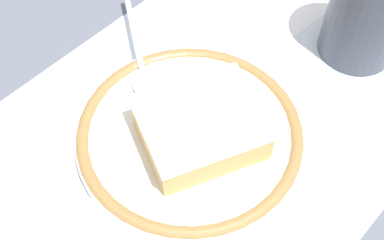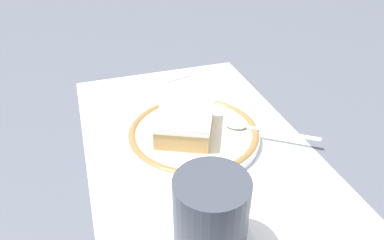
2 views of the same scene
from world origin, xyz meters
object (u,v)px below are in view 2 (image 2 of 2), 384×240
object	(u,v)px
cup	(211,223)
sugar_packet	(175,75)
cake_slice	(185,122)
napkin	(304,237)
spoon	(252,128)
plate	(192,134)

from	to	relation	value
cup	sugar_packet	distance (m)	0.40
sugar_packet	cake_slice	bearing A→B (deg)	168.29
cup	napkin	bearing A→B (deg)	-99.02
cake_slice	cup	world-z (taller)	cup
cake_slice	spoon	bearing A→B (deg)	-103.55
cup	sugar_packet	world-z (taller)	cup
spoon	sugar_packet	distance (m)	0.24
plate	napkin	bearing A→B (deg)	-163.70
napkin	sugar_packet	xyz separation A→B (m)	(0.41, 0.03, 0.00)
plate	sugar_packet	xyz separation A→B (m)	(0.21, -0.03, -0.01)
plate	cup	distance (m)	0.20
napkin	spoon	bearing A→B (deg)	-7.76
spoon	napkin	world-z (taller)	spoon
spoon	plate	bearing A→B (deg)	75.03
cake_slice	sugar_packet	bearing A→B (deg)	-11.71
spoon	sugar_packet	xyz separation A→B (m)	(0.23, 0.05, -0.01)
plate	cup	xyz separation A→B (m)	(-0.19, 0.04, 0.03)
cake_slice	napkin	world-z (taller)	cake_slice
napkin	plate	bearing A→B (deg)	16.30
plate	sugar_packet	distance (m)	0.21
plate	napkin	distance (m)	0.21
spoon	cup	bearing A→B (deg)	142.62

